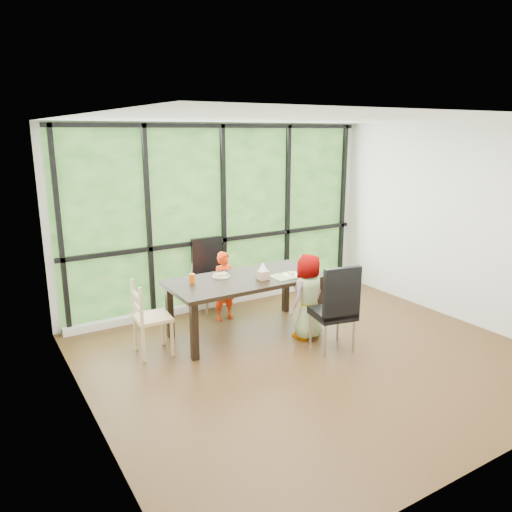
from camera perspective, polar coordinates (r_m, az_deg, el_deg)
name	(u,v)px	position (r m, az deg, el deg)	size (l,w,h in m)	color
ground	(312,357)	(5.93, 6.50, -11.54)	(5.00, 5.00, 0.00)	black
back_wall	(222,216)	(7.35, -3.99, 4.67)	(5.00, 5.00, 0.00)	silver
foliage_backdrop	(222,216)	(7.33, -3.92, 4.65)	(4.80, 0.02, 2.65)	#244B1D
window_mullions	(224,217)	(7.29, -3.77, 4.60)	(4.80, 0.06, 2.65)	black
window_sill	(226,300)	(7.59, -3.47, -5.16)	(4.80, 0.12, 0.10)	silver
dining_table	(245,306)	(6.41, -1.23, -5.78)	(2.00, 0.96, 0.75)	black
chair_window_leather	(213,277)	(7.11, -5.06, -2.39)	(0.46, 0.46, 1.08)	black
chair_interior_leather	(333,307)	(5.95, 8.93, -5.88)	(0.46, 0.46, 1.08)	black
chair_end_beech	(153,318)	(5.94, -11.93, -7.01)	(0.42, 0.40, 0.90)	tan
child_toddler	(225,286)	(6.85, -3.65, -3.48)	(0.35, 0.23, 0.97)	red
child_older	(307,297)	(6.24, 5.95, -4.73)	(0.54, 0.35, 1.10)	slate
placemat	(287,276)	(6.38, 3.65, -2.32)	(0.42, 0.31, 0.01)	tan
plate_far	(221,276)	(6.36, -4.07, -2.36)	(0.22, 0.22, 0.01)	white
plate_near	(291,275)	(6.41, 4.10, -2.23)	(0.21, 0.21, 0.01)	white
orange_cup	(192,278)	(6.14, -7.44, -2.58)	(0.07, 0.07, 0.11)	#E35B03
green_cup	(308,270)	(6.50, 6.04, -1.61)	(0.07, 0.07, 0.11)	#68D73E
tissue_box	(263,275)	(6.23, 0.81, -2.22)	(0.13, 0.13, 0.11)	tan
crepe_rolls_far	(221,274)	(6.35, -4.07, -2.15)	(0.20, 0.12, 0.04)	tan
crepe_rolls_near	(291,273)	(6.40, 4.10, -2.01)	(0.05, 0.12, 0.04)	tan
straw_white	(192,271)	(6.11, -7.47, -1.71)	(0.01, 0.01, 0.20)	white
straw_pink	(308,263)	(6.47, 6.07, -0.82)	(0.01, 0.01, 0.20)	pink
tissue	(263,267)	(6.20, 0.81, -1.24)	(0.12, 0.12, 0.11)	white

